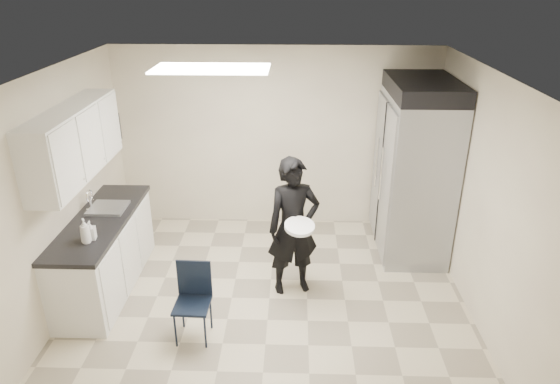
{
  "coord_description": "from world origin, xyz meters",
  "views": [
    {
      "loc": [
        0.28,
        -4.79,
        3.5
      ],
      "look_at": [
        0.12,
        0.2,
        1.27
      ],
      "focal_mm": 32.0,
      "sensor_mm": 36.0,
      "label": 1
    }
  ],
  "objects_px": {
    "commercial_fridge": "(414,176)",
    "lower_counter": "(105,255)",
    "man_tuxedo": "(293,227)",
    "folding_chair": "(192,305)"
  },
  "relations": [
    {
      "from": "commercial_fridge",
      "to": "folding_chair",
      "type": "height_order",
      "value": "commercial_fridge"
    },
    {
      "from": "lower_counter",
      "to": "man_tuxedo",
      "type": "height_order",
      "value": "man_tuxedo"
    },
    {
      "from": "folding_chair",
      "to": "man_tuxedo",
      "type": "relative_size",
      "value": 0.48
    },
    {
      "from": "lower_counter",
      "to": "commercial_fridge",
      "type": "height_order",
      "value": "commercial_fridge"
    },
    {
      "from": "commercial_fridge",
      "to": "man_tuxedo",
      "type": "relative_size",
      "value": 1.27
    },
    {
      "from": "commercial_fridge",
      "to": "lower_counter",
      "type": "bearing_deg",
      "value": -164.12
    },
    {
      "from": "commercial_fridge",
      "to": "folding_chair",
      "type": "xyz_separation_m",
      "value": [
        -2.57,
        -1.96,
        -0.65
      ]
    },
    {
      "from": "man_tuxedo",
      "to": "lower_counter",
      "type": "bearing_deg",
      "value": 164.96
    },
    {
      "from": "folding_chair",
      "to": "man_tuxedo",
      "type": "height_order",
      "value": "man_tuxedo"
    },
    {
      "from": "lower_counter",
      "to": "commercial_fridge",
      "type": "bearing_deg",
      "value": 15.88
    }
  ]
}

